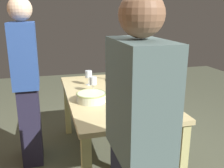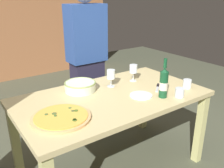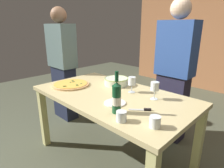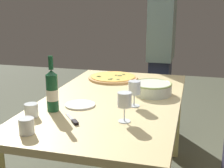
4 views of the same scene
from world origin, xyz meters
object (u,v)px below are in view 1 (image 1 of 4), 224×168
at_px(person_host, 27,83).
at_px(cup_amber, 118,73).
at_px(dining_table, 112,102).
at_px(person_guest_left, 137,150).
at_px(pizza, 144,110).
at_px(wine_glass_near_pizza, 89,75).
at_px(side_plate, 121,87).
at_px(serving_bowl, 91,97).
at_px(wine_bottle, 128,73).
at_px(cup_ceramic, 131,77).
at_px(pizza_knife, 110,81).
at_px(wine_glass_by_bottle, 93,82).

bearing_deg(person_host, cup_amber, 37.05).
bearing_deg(dining_table, cup_amber, -21.47).
bearing_deg(person_guest_left, pizza, -16.09).
relative_size(wine_glass_near_pizza, side_plate, 0.86).
distance_m(dining_table, wine_glass_near_pizza, 0.46).
bearing_deg(serving_bowl, wine_bottle, -46.59).
xyz_separation_m(dining_table, wine_bottle, (0.32, -0.28, 0.22)).
xyz_separation_m(dining_table, side_plate, (0.19, -0.16, 0.10)).
bearing_deg(pizza, person_guest_left, 155.17).
bearing_deg(cup_ceramic, pizza_knife, 88.79).
bearing_deg(serving_bowl, pizza, -133.14).
bearing_deg(serving_bowl, wine_glass_near_pizza, -7.60).
bearing_deg(side_plate, dining_table, 140.40).
distance_m(pizza, cup_amber, 1.19).
xyz_separation_m(cup_ceramic, side_plate, (-0.25, 0.20, -0.03)).
bearing_deg(person_host, cup_ceramic, 25.77).
bearing_deg(cup_ceramic, pizza, 167.25).
height_order(pizza_knife, person_host, person_host).
bearing_deg(wine_glass_near_pizza, side_plate, -119.71).
bearing_deg(pizza, wine_glass_near_pizza, 18.69).
distance_m(side_plate, pizza_knife, 0.26).
height_order(dining_table, pizza_knife, pizza_knife).
height_order(person_host, person_guest_left, person_host).
height_order(wine_bottle, wine_glass_near_pizza, wine_bottle).
xyz_separation_m(cup_amber, person_host, (-0.42, 1.08, 0.07)).
bearing_deg(cup_ceramic, person_host, 100.06).
xyz_separation_m(serving_bowl, cup_ceramic, (0.61, -0.60, -0.01)).
height_order(wine_glass_by_bottle, pizza_knife, wine_glass_by_bottle).
bearing_deg(wine_glass_by_bottle, cup_amber, -38.29).
distance_m(wine_glass_near_pizza, side_plate, 0.39).
bearing_deg(wine_glass_by_bottle, wine_glass_near_pizza, -0.33).
bearing_deg(cup_amber, wine_glass_near_pizza, 123.09).
bearing_deg(wine_glass_near_pizza, wine_glass_by_bottle, 179.67).
relative_size(wine_glass_by_bottle, cup_ceramic, 2.12).
bearing_deg(wine_glass_by_bottle, person_guest_left, 179.35).
height_order(pizza, wine_glass_by_bottle, wine_glass_by_bottle).
bearing_deg(wine_bottle, wine_glass_near_pizza, 83.08).
bearing_deg(wine_glass_by_bottle, serving_bowl, 165.74).
height_order(dining_table, person_host, person_host).
relative_size(wine_glass_near_pizza, wine_glass_by_bottle, 1.02).
distance_m(wine_bottle, person_host, 1.10).
bearing_deg(cup_ceramic, cup_amber, 23.81).
relative_size(side_plate, person_host, 0.11).
xyz_separation_m(wine_glass_by_bottle, person_host, (0.12, 0.65, -0.00)).
bearing_deg(dining_table, pizza_knife, -12.46).
height_order(wine_glass_by_bottle, cup_ceramic, wine_glass_by_bottle).
height_order(wine_glass_near_pizza, person_guest_left, person_guest_left).
bearing_deg(cup_amber, side_plate, 167.75).
xyz_separation_m(wine_bottle, wine_glass_by_bottle, (-0.21, 0.45, -0.02)).
xyz_separation_m(cup_amber, pizza_knife, (-0.21, 0.16, -0.03)).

